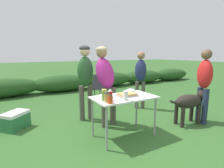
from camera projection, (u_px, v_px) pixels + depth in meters
ground_plane at (124, 136)px, 3.18m from camera, size 60.00×60.00×0.00m
shrub_hedge at (63, 83)px, 6.88m from camera, size 14.40×0.90×0.64m
folding_table at (124, 101)px, 3.06m from camera, size 1.10×0.64×0.74m
food_tray at (127, 95)px, 3.07m from camera, size 0.35×0.24×0.06m
plate_stack at (105, 97)px, 2.96m from camera, size 0.24×0.24×0.05m
mixing_bowl at (131, 91)px, 3.34m from camera, size 0.18×0.18×0.08m
paper_cup_stack at (126, 96)px, 2.79m from camera, size 0.08×0.08×0.15m
spice_jar at (107, 97)px, 2.69m from camera, size 0.08×0.08×0.16m
hot_sauce_bottle at (110, 99)px, 2.62m from camera, size 0.08×0.08×0.15m
ketchup_bottle at (110, 95)px, 2.79m from camera, size 0.07×0.07×0.20m
relish_jar at (104, 95)px, 2.78m from camera, size 0.08×0.08×0.18m
standing_person_in_red_jacket at (105, 77)px, 3.55m from camera, size 0.46×0.55×1.63m
standing_person_in_navy_coat at (204, 80)px, 3.67m from camera, size 0.37×0.43×1.57m
standing_person_with_beanie at (141, 74)px, 4.64m from camera, size 0.37×0.37×1.53m
standing_person_in_olive_jacket at (85, 74)px, 3.80m from camera, size 0.37×0.29×1.65m
dog at (190, 102)px, 3.67m from camera, size 1.04×0.37×0.71m
camp_chair_green_behind_table at (102, 86)px, 5.48m from camera, size 0.75×0.73×0.83m
cooler_box at (15, 120)px, 3.47m from camera, size 0.57×0.56×0.34m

